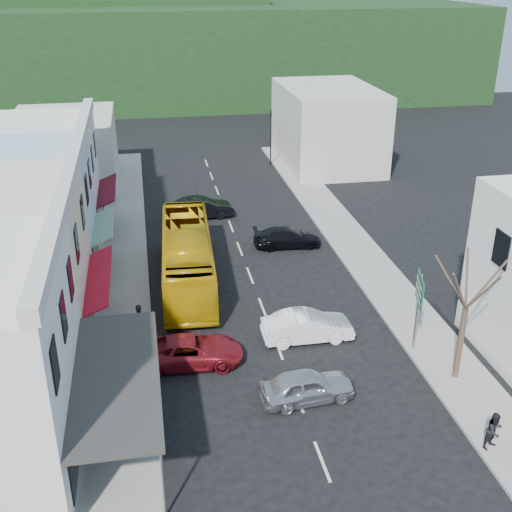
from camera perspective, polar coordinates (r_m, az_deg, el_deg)
The scene contains 18 objects.
ground at distance 31.66m, azimuth 1.96°, elevation -8.11°, with size 120.00×120.00×0.00m, color black.
sidewalk_left at distance 39.85m, azimuth -11.72°, elevation -1.21°, with size 3.00×52.00×0.15m, color gray.
sidewalk_right at distance 41.98m, azimuth 9.14°, elevation 0.38°, with size 3.00×52.00×0.15m, color gray.
shopfront_row at distance 34.31m, azimuth -20.68°, elevation 0.48°, with size 8.25×30.00×8.00m.
distant_block_left at distance 55.18m, azimuth -16.58°, elevation 8.83°, with size 8.00×10.00×6.00m, color #B7B2A8.
distant_block_right at distance 60.01m, azimuth 6.38°, elevation 11.42°, with size 8.00×12.00×7.00m, color #B7B2A8.
hillside at distance 91.76m, azimuth -7.89°, elevation 17.98°, with size 80.00×26.00×14.00m.
bus at distance 37.26m, azimuth -6.13°, elevation -0.19°, with size 2.50×11.60×3.10m, color #D6A00A.
car_silver at distance 27.93m, azimuth 4.53°, elevation -11.47°, with size 1.80×4.40×1.40m, color silver.
car_white at distance 31.99m, azimuth 4.58°, elevation -6.33°, with size 1.80×4.40×1.40m, color white.
car_red at distance 30.28m, azimuth -5.80°, elevation -8.35°, with size 1.90×4.60×1.40m, color maroon.
car_black_near at distance 42.20m, azimuth 2.80°, elevation 1.74°, with size 1.84×4.50×1.40m, color black.
car_black_far at distance 47.17m, azimuth -4.91°, elevation 4.21°, with size 1.80×4.40×1.40m, color black.
pedestrian_left at distance 32.38m, azimuth -10.26°, elevation -5.66°, with size 0.60×0.40×1.70m, color black.
pedestrian_right at distance 26.79m, azimuth 20.46°, elevation -14.24°, with size 0.70×0.44×1.70m, color black.
direction_sign at distance 31.32m, azimuth 14.13°, elevation -4.95°, with size 0.70×1.83×4.09m, color #105E34, non-canonical shape.
street_tree at distance 28.99m, azimuth 18.13°, elevation -4.47°, with size 2.84×2.84×7.24m, color #3C2C22, non-canonical shape.
traffic_signal at distance 59.41m, azimuth 1.32°, elevation 10.50°, with size 0.67×1.10×5.14m, color black, non-canonical shape.
Camera 1 is at (-5.80, -25.97, 17.16)m, focal length 45.00 mm.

